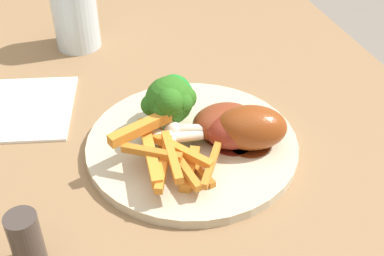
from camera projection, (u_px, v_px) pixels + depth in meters
dining_table at (179, 236)px, 0.65m from camera, size 1.20×0.72×0.70m
dinner_plate at (192, 145)px, 0.62m from camera, size 0.25×0.25×0.01m
broccoli_floret_front at (175, 93)px, 0.63m from camera, size 0.04×0.05×0.06m
broccoli_floret_middle at (170, 102)px, 0.61m from camera, size 0.06×0.07×0.07m
carrot_fries_pile at (167, 153)px, 0.57m from camera, size 0.12×0.13×0.05m
chicken_drumstick_near at (247, 128)px, 0.60m from camera, size 0.08×0.14×0.05m
chicken_drumstick_far at (229, 130)px, 0.60m from camera, size 0.06×0.12×0.04m
chicken_drumstick_extra at (220, 123)px, 0.61m from camera, size 0.06×0.13×0.04m
water_glass at (75, 12)px, 0.79m from camera, size 0.07×0.07×0.11m
napkin at (7, 109)px, 0.69m from camera, size 0.18×0.20×0.00m
pepper_shaker at (26, 241)px, 0.48m from camera, size 0.03×0.03×0.06m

